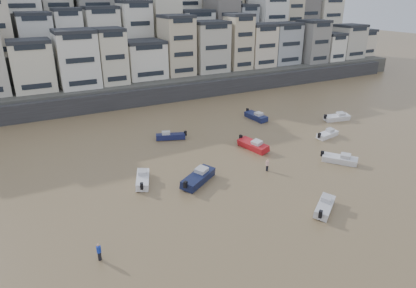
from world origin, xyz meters
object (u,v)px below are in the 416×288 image
boat_f (143,178)px  person_pink (267,165)px  boat_c (198,176)px  person_blue (99,252)px  boat_i (256,115)px  boat_a (325,205)px  boat_h (170,135)px  boat_e (253,144)px  boat_b (340,158)px  boat_d (327,134)px  boat_g (337,117)px

boat_f → person_pink: size_ratio=3.05×
boat_c → person_blue: size_ratio=3.66×
boat_i → boat_a: bearing=-24.0°
boat_i → person_blue: person_blue is taller
boat_h → person_pink: 18.38m
boat_e → boat_b: (7.98, -9.89, -0.10)m
boat_f → person_blue: (-8.21, -12.13, 0.15)m
boat_i → boat_b: (-0.84, -21.68, -0.09)m
boat_a → person_blue: person_blue is taller
boat_e → boat_f: 18.71m
boat_d → boat_a: bearing=-146.0°
boat_h → person_blue: bearing=74.3°
boat_c → person_blue: person_blue is taller
boat_e → person_blue: 30.49m
boat_e → boat_c: 13.55m
person_blue → person_pink: (24.13, 7.50, 0.00)m
boat_b → person_blue: 35.05m
boat_g → boat_f: (-40.38, -6.47, -0.02)m
boat_d → boat_i: bearing=99.8°
boat_d → boat_c: boat_c is taller
boat_i → person_blue: size_ratio=3.35×
boat_i → boat_f: bearing=-64.9°
boat_c → person_pink: person_pink is taller
boat_b → boat_c: bearing=-138.2°
boat_c → person_pink: 9.80m
boat_i → boat_d: 14.35m
boat_g → boat_c: 35.49m
boat_a → boat_e: bearing=46.1°
boat_h → boat_i: boat_i is taller
boat_c → person_blue: (-14.44, -8.94, 0.00)m
boat_h → boat_b: (17.50, -19.80, -0.00)m
boat_d → person_pink: bearing=-172.1°
boat_a → boat_i: (11.81, 29.91, 0.10)m
boat_h → boat_i: (18.34, 1.88, 0.09)m
boat_c → boat_f: bearing=119.8°
boat_g → boat_c: (-34.15, -9.65, 0.13)m
boat_f → boat_d: size_ratio=1.10×
boat_h → person_pink: person_pink is taller
person_blue → boat_d: bearing=17.7°
boat_h → boat_d: boat_h is taller
boat_d → person_pink: size_ratio=2.77×
boat_a → boat_b: 13.71m
boat_b → boat_g: bearing=98.6°
boat_a → person_pink: (0.37, 11.00, 0.17)m
boat_f → person_pink: (15.92, -4.63, 0.15)m
boat_e → boat_d: bearing=73.2°
boat_f → boat_i: (27.37, 14.27, 0.07)m
boat_c → person_pink: bearing=-41.6°
boat_i → boat_b: boat_i is taller
boat_g → boat_e: bearing=-158.6°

